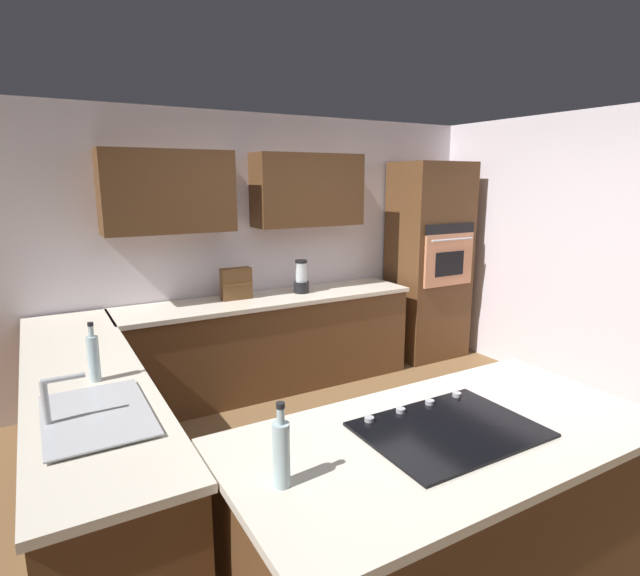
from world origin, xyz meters
name	(u,v)px	position (x,y,z in m)	size (l,w,h in m)	color
ground_plane	(387,469)	(0.00, 0.00, 0.00)	(14.00, 14.00, 0.00)	brown
wall_back	(258,236)	(0.07, -2.05, 1.45)	(6.00, 0.44, 2.60)	silver
wall_left	(582,255)	(-2.45, -0.30, 1.30)	(0.10, 4.00, 2.60)	silver
lower_cabinets_back	(271,345)	(0.10, -1.72, 0.43)	(2.80, 0.60, 0.86)	brown
countertop_back	(270,299)	(0.10, -1.72, 0.88)	(2.84, 0.64, 0.04)	silver
lower_cabinets_side	(90,444)	(1.82, -0.55, 0.43)	(0.60, 2.90, 0.86)	brown
countertop_side	(83,374)	(1.82, -0.55, 0.88)	(0.64, 2.94, 0.04)	silver
island_base	(444,524)	(0.48, 1.05, 0.43)	(1.94, 0.91, 0.86)	brown
island_top	(449,435)	(0.48, 1.05, 0.88)	(2.02, 0.99, 0.04)	silver
wall_oven	(429,261)	(-1.85, -1.72, 1.09)	(0.80, 0.66, 2.17)	brown
sink_unit	(94,415)	(1.83, 0.14, 0.92)	(0.46, 0.70, 0.23)	#515456
cooktop	(448,429)	(0.48, 1.05, 0.91)	(0.76, 0.56, 0.03)	black
blender	(301,279)	(-0.25, -1.75, 1.04)	(0.15, 0.15, 0.32)	black
spice_rack	(236,284)	(0.40, -1.80, 1.05)	(0.28, 0.11, 0.29)	brown
dish_soap_bottle	(94,357)	(1.77, -0.34, 1.04)	(0.06, 0.06, 0.34)	silver
oil_bottle	(281,452)	(1.30, 1.05, 1.03)	(0.06, 0.06, 0.32)	silver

